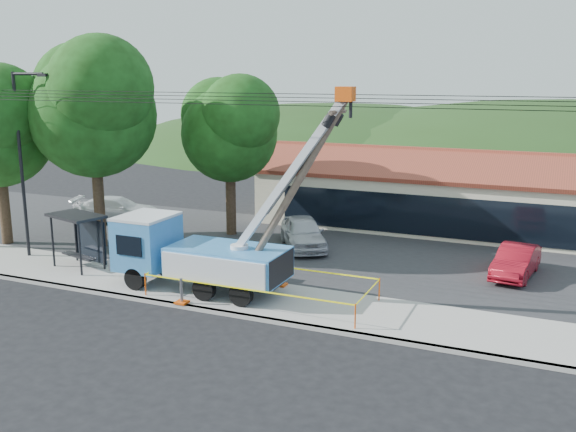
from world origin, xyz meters
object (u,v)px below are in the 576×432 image
Objects in this scene: car_red at (515,278)px; leaning_pole at (293,191)px; utility_truck at (195,252)px; car_silver at (303,250)px; bus_shelter at (80,228)px; car_white at (118,223)px.

leaning_pole is at bearing -129.95° from car_red.
car_silver is at bearing 78.68° from utility_truck.
car_silver reaches higher than car_red.
bus_shelter is (-10.79, 0.49, -2.60)m from leaning_pole.
utility_truck is 1.96× the size of car_white.
utility_truck is at bearing -132.98° from car_silver.
bus_shelter is at bearing -152.84° from car_red.
car_silver is at bearing -176.29° from car_red.
utility_truck is 3.49× the size of bus_shelter.
bus_shelter is (-6.50, 0.60, 0.27)m from utility_truck.
utility_truck is 2.14× the size of car_silver.
car_silver is 0.92× the size of car_white.
leaning_pole is (4.30, 0.11, 2.87)m from utility_truck.
car_red is (12.04, 7.22, -1.72)m from utility_truck.
bus_shelter is 0.61× the size of car_silver.
utility_truck reaches higher than car_red.
car_white is at bearing 140.83° from utility_truck.
car_white is (-23.10, 1.79, 0.00)m from car_red.
leaning_pole reaches higher than bus_shelter.
leaning_pole is 1.97× the size of car_red.
bus_shelter reaches higher than car_red.
utility_truck is at bearing -178.47° from leaning_pole.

